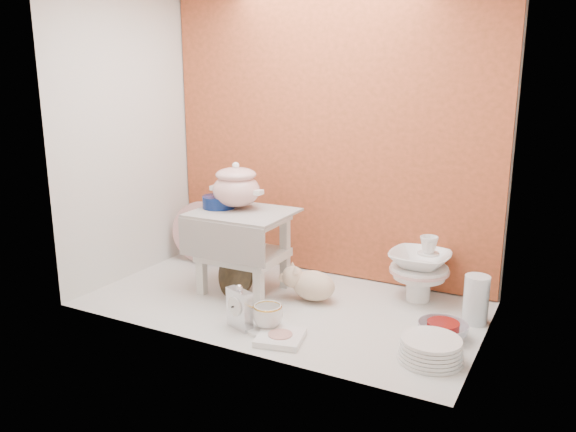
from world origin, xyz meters
name	(u,v)px	position (x,y,z in m)	size (l,w,h in m)	color
ground	(282,303)	(0.00, 0.00, 0.00)	(1.80, 1.80, 0.00)	silver
niche_shell	(301,100)	(0.00, 0.18, 0.93)	(1.86, 1.03, 1.53)	#C55331
step_stool	(244,252)	(-0.24, 0.06, 0.20)	(0.46, 0.39, 0.40)	silver
soup_tureen	(236,185)	(-0.30, 0.09, 0.52)	(0.27, 0.27, 0.23)	white
cobalt_bowl	(219,202)	(-0.39, 0.07, 0.43)	(0.16, 0.16, 0.06)	#0B1C53
floral_platter	(202,232)	(-0.69, 0.32, 0.18)	(0.35, 0.05, 0.35)	silver
blue_white_vase	(212,239)	(-0.66, 0.37, 0.13)	(0.24, 0.24, 0.25)	white
lacquer_tray	(236,273)	(-0.23, -0.03, 0.12)	(0.25, 0.09, 0.24)	black
mantel_clock	(239,307)	(-0.03, -0.32, 0.10)	(0.13, 0.05, 0.19)	silver
plush_pig	(313,285)	(0.12, 0.09, 0.08)	(0.27, 0.18, 0.16)	beige
teacup_saucer	(268,328)	(0.08, -0.28, 0.01)	(0.18, 0.18, 0.01)	white
gold_rim_teacup	(268,316)	(0.08, -0.28, 0.06)	(0.13, 0.13, 0.10)	white
lattice_dish	(280,338)	(0.18, -0.34, 0.01)	(0.18, 0.18, 0.03)	white
dinner_plate_stack	(431,349)	(0.75, -0.22, 0.04)	(0.25, 0.25, 0.09)	white
crystal_bowl	(443,331)	(0.75, -0.01, 0.03)	(0.20, 0.20, 0.06)	silver
clear_glass_vase	(476,300)	(0.84, 0.20, 0.11)	(0.11, 0.11, 0.21)	silver
porcelain_tower	(419,268)	(0.55, 0.34, 0.16)	(0.28, 0.28, 0.32)	white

